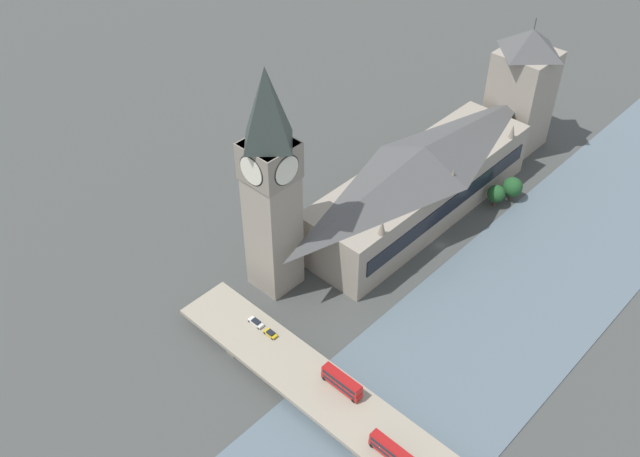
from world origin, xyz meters
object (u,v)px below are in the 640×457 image
Objects in this scene: victoria_tower at (522,89)px; car_northbound_tail at (270,333)px; car_northbound_lead at (256,322)px; parliament_hall at (421,182)px; double_decker_bus_lead at (342,382)px; road_bridge at (375,432)px; double_decker_bus_rear at (392,451)px; clock_tower at (271,181)px.

victoria_tower is 12.70× the size of car_northbound_tail.
car_northbound_lead reaches higher than car_northbound_tail.
car_northbound_lead is at bearing -0.10° from car_northbound_tail.
parliament_hall is 80.87m from double_decker_bus_lead.
victoria_tower is 145.27m from road_bridge.
parliament_hall reaches higher than car_northbound_lead.
parliament_hall is at bearing -59.28° from road_bridge.
parliament_hall is 0.70× the size of road_bridge.
double_decker_bus_lead reaches higher than double_decker_bus_rear.
clock_tower is 18.07× the size of car_northbound_tail.
clock_tower is 39.11m from car_northbound_lead.
victoria_tower is at bearing -95.63° from clock_tower.
parliament_hall is at bearing -66.61° from double_decker_bus_lead.
victoria_tower reaches higher than double_decker_bus_lead.
road_bridge is 27.26× the size of car_northbound_lead.
double_decker_bus_lead is at bearing -179.82° from car_northbound_lead.
parliament_hall is 22.88× the size of car_northbound_tail.
parliament_hall is at bearing -89.81° from car_northbound_lead.
car_northbound_tail is at bearing -4.79° from road_bridge.
clock_tower is at bearing -20.99° from road_bridge.
double_decker_bus_lead is at bearing 156.83° from clock_tower.
victoria_tower is 137.66m from double_decker_bus_lead.
car_northbound_tail is at bearing 179.90° from car_northbound_lead.
victoria_tower is at bearing -89.95° from parliament_hall.
clock_tower is 115.79m from victoria_tower.
double_decker_bus_rear is (-53.40, 80.66, -6.30)m from parliament_hall.
parliament_hall is 96.94m from double_decker_bus_rear.
parliament_hall is at bearing -56.49° from double_decker_bus_rear.
double_decker_bus_rear is (-7.37, 3.19, 3.49)m from road_bridge.
clock_tower is 0.55× the size of road_bridge.
road_bridge is 10.96× the size of double_decker_bus_lead.
victoria_tower reaches higher than car_northbound_lead.
road_bridge is at bearing 175.81° from car_northbound_lead.
double_decker_bus_rear is (-21.39, 6.65, -0.08)m from double_decker_bus_lead.
car_northbound_lead is 1.21× the size of car_northbound_tail.
double_decker_bus_lead is 1.01× the size of double_decker_bus_rear.
double_decker_bus_rear is (-64.72, 25.20, -30.49)m from clock_tower.
double_decker_bus_lead is 26.00m from car_northbound_tail.
car_northbound_lead is at bearing 0.18° from double_decker_bus_lead.
car_northbound_tail is (47.31, -6.54, -1.91)m from double_decker_bus_rear.
victoria_tower is (0.05, -58.89, 9.90)m from parliament_hall.
parliament_hall is 1.27× the size of clock_tower.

